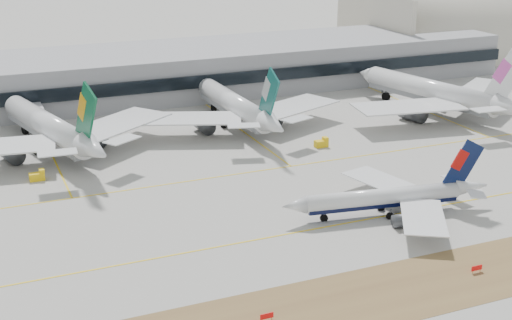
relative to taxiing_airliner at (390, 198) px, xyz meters
name	(u,v)px	position (x,y,z in m)	size (l,w,h in m)	color
ground	(254,228)	(-28.66, 4.42, -3.69)	(3000.00, 3000.00, 0.00)	#A4A199
taxiing_airliner	(390,198)	(0.00, 0.00, 0.00)	(45.44, 39.12, 15.30)	white
widebody_eva	(51,129)	(-58.78, 68.49, 2.61)	(64.44, 64.28, 23.68)	white
widebody_cathay	(237,107)	(-6.06, 71.00, 2.27)	(62.91, 61.37, 22.42)	white
widebody_china_air	(436,93)	(55.70, 60.31, 2.84)	(67.24, 66.90, 24.56)	white
terminal	(122,75)	(-28.66, 119.25, 3.81)	(280.00, 43.10, 15.00)	gray
hangar	(458,53)	(125.91, 139.42, -3.55)	(91.00, 60.00, 60.00)	beige
hold_sign_left	(267,316)	(-39.82, -27.58, -2.81)	(2.20, 0.15, 1.35)	red
hold_sign_right	(477,268)	(0.18, -27.58, -2.81)	(2.20, 0.15, 1.35)	red
gse_c	(322,143)	(8.06, 45.06, -2.64)	(3.55, 2.00, 2.60)	yellow
gse_b	(38,176)	(-64.95, 48.78, -2.64)	(3.55, 2.00, 2.60)	yellow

